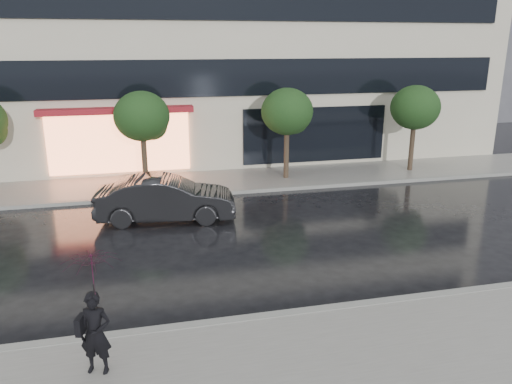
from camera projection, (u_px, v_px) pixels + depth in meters
name	position (u px, v px, depth m)	size (l,w,h in m)	color
ground	(285.00, 295.00, 11.91)	(120.00, 120.00, 0.00)	black
sidewalk_near	(338.00, 378.00, 8.86)	(60.00, 4.50, 0.12)	slate
sidewalk_far	(217.00, 181.00, 21.44)	(60.00, 3.50, 0.12)	slate
curb_near	(298.00, 314.00, 10.96)	(60.00, 0.25, 0.14)	gray
curb_far	(224.00, 193.00, 19.81)	(60.00, 0.25, 0.14)	gray
bg_building_right	(491.00, 15.00, 41.46)	(12.00, 12.00, 16.00)	#4C4C54
tree_mid_west	(143.00, 118.00, 19.77)	(2.20, 2.20, 3.99)	#33261C
tree_mid_east	(288.00, 113.00, 21.09)	(2.20, 2.20, 3.99)	#33261C
tree_far_east	(416.00, 109.00, 22.42)	(2.20, 2.20, 3.99)	#33261C
parked_car	(166.00, 199.00, 16.75)	(1.61, 4.61, 1.52)	black
pedestrian_with_umbrella	(93.00, 293.00, 8.52)	(1.24, 1.25, 2.30)	black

